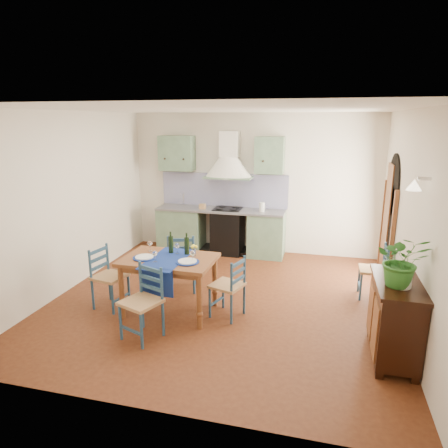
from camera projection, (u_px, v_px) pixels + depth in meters
The scene contains 13 objects.
floor at pixel (222, 299), 6.10m from camera, with size 5.00×5.00×0.00m, color #441D0E.
back_wall at pixel (228, 202), 8.09m from camera, with size 5.00×0.96×2.80m.
right_wall at pixel (405, 220), 5.43m from camera, with size 0.26×5.00×2.80m.
left_wall at pixel (70, 202), 6.33m from camera, with size 0.04×5.00×2.80m, color silver.
ceiling at pixel (222, 109), 5.39m from camera, with size 5.00×5.00×0.01m, color white.
dining_table at pixel (169, 264), 5.53m from camera, with size 1.29×0.97×1.12m.
chair_near at pixel (143, 302), 4.93m from camera, with size 0.55×0.55×0.92m.
chair_far at pixel (182, 261), 6.31m from camera, with size 0.55×0.55×0.95m.
chair_left at pixel (108, 277), 5.76m from camera, with size 0.49×0.49×0.90m.
chair_right at pixel (229, 286), 5.46m from camera, with size 0.51×0.51×0.87m.
chair_spare at pixel (375, 271), 6.06m from camera, with size 0.40×0.40×0.85m.
sideboard at pixel (394, 317), 4.49m from camera, with size 0.50×1.05×0.94m.
potted_plant at pixel (402, 261), 4.19m from camera, with size 0.52×0.45×0.58m, color #2C7126.
Camera 1 is at (1.39, -5.43, 2.65)m, focal length 32.00 mm.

